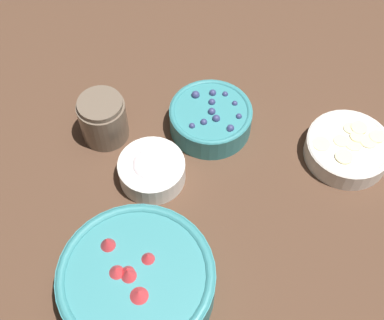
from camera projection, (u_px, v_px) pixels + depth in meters
name	position (u px, v px, depth m)	size (l,w,h in m)	color
ground_plane	(233.00, 190.00, 0.97)	(4.00, 4.00, 0.00)	#4C3323
bowl_strawberries	(137.00, 280.00, 0.83)	(0.25, 0.25, 0.09)	teal
bowl_blueberries	(211.00, 117.00, 1.02)	(0.16, 0.16, 0.06)	teal
bowl_bananas	(348.00, 148.00, 0.99)	(0.16, 0.16, 0.04)	silver
bowl_cream	(152.00, 169.00, 0.96)	(0.12, 0.12, 0.06)	white
jar_chocolate	(103.00, 120.00, 1.01)	(0.09, 0.09, 0.09)	brown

